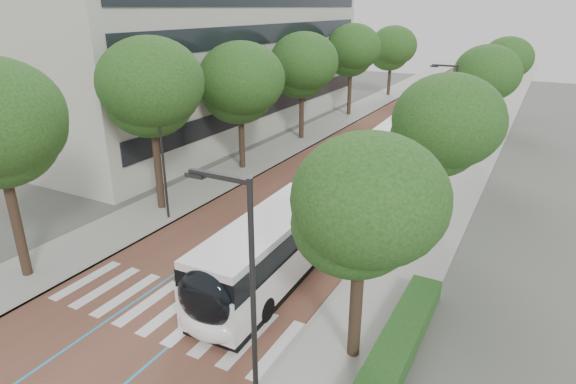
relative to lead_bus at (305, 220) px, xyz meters
name	(u,v)px	position (x,y,z in m)	size (l,w,h in m)	color
ground	(151,323)	(-2.63, -8.38, -1.63)	(160.00, 160.00, 0.00)	#51544C
road	(414,122)	(-2.63, 31.62, -1.62)	(11.00, 140.00, 0.02)	brown
sidewalk_left	(348,115)	(-10.13, 31.62, -1.57)	(4.00, 140.00, 0.12)	#9B9993
sidewalk_right	(488,130)	(4.87, 31.62, -1.57)	(4.00, 140.00, 0.12)	#9B9993
kerb_left	(364,116)	(-8.23, 31.62, -1.57)	(0.20, 140.00, 0.14)	gray
kerb_right	(468,127)	(2.97, 31.62, -1.57)	(0.20, 140.00, 0.14)	gray
zebra_crossing	(172,311)	(-2.43, -7.38, -1.60)	(10.55, 3.60, 0.01)	silver
lane_line_left	(399,120)	(-4.23, 31.62, -1.60)	(0.12, 126.00, 0.01)	#278DC5
lane_line_right	(429,124)	(-1.03, 31.62, -1.60)	(0.12, 126.00, 0.01)	#278DC5
office_building	(195,56)	(-22.10, 19.62, 5.37)	(18.11, 40.00, 14.00)	beige
streetlight_near	(247,304)	(3.99, -11.38, 3.19)	(1.82, 0.20, 8.00)	#28282A
streetlight_far	(449,115)	(3.99, 13.62, 3.19)	(1.82, 0.20, 8.00)	#28282A
lamp_post_left	(162,151)	(-8.73, -0.38, 2.49)	(0.14, 0.14, 8.00)	#28282A
trees_left	(292,70)	(-10.13, 17.72, 4.94)	(6.24, 60.96, 9.63)	black
trees_right	(467,102)	(5.07, 13.18, 4.23)	(5.69, 46.97, 8.50)	black
lead_bus	(305,220)	(0.00, 0.00, 0.00)	(2.95, 18.45, 3.20)	black
bus_queued_0	(394,146)	(-0.17, 15.67, 0.00)	(2.96, 12.48, 3.20)	white
bus_queued_1	(438,114)	(0.31, 29.29, 0.00)	(2.91, 12.47, 3.20)	white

